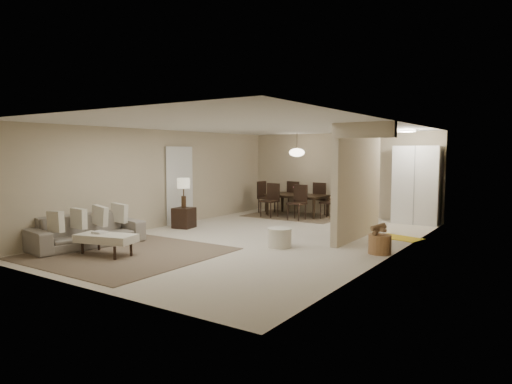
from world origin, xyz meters
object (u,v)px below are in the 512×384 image
Objects in this scene: sofa at (87,231)px; ottoman_bench at (106,239)px; side_table at (184,218)px; dining_table at (296,205)px; wicker_basket at (380,244)px; pantry_cabinet at (417,185)px; round_pouf at (280,238)px.

sofa reaches higher than ottoman_bench.
dining_table is at bearing 69.59° from side_table.
side_table reaches higher than wicker_basket.
pantry_cabinet is 4.92× the size of wicker_basket.
sofa is 6.53m from dining_table.
wicker_basket is at bearing -53.44° from sofa.
side_table is 3.33m from round_pouf.
dining_table is (0.38, 6.68, 0.01)m from ottoman_bench.
sofa is 5.25× the size of wicker_basket.
ottoman_bench is 6.69m from dining_table.
pantry_cabinet reaches higher than side_table.
round_pouf is (2.32, 2.44, -0.13)m from ottoman_bench.
side_table is at bearing 8.24° from sofa.
dining_table is (1.37, 6.38, -0.00)m from sofa.
pantry_cabinet is 8.12m from ottoman_bench.
round_pouf is at bearing -164.04° from wicker_basket.
pantry_cabinet is 5.00m from round_pouf.
sofa is at bearing -147.07° from round_pouf.
side_table is 1.21× the size of wicker_basket.
pantry_cabinet is 4.22× the size of round_pouf.
dining_table is (-3.83, 3.70, 0.14)m from wicker_basket.
pantry_cabinet is 4.26m from wicker_basket.
sofa reaches higher than side_table.
ottoman_bench is at bearing -97.62° from sofa.
ottoman_bench is 5.16m from wicker_basket.
dining_table is at bearing 135.98° from wicker_basket.
ottoman_bench reaches higher than round_pouf.
round_pouf is (-1.49, -4.69, -0.86)m from pantry_cabinet.
pantry_cabinet is 4.07× the size of side_table.
sofa is 3.94m from round_pouf.
sofa is at bearing 148.49° from ottoman_bench.
pantry_cabinet is 0.94× the size of sofa.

